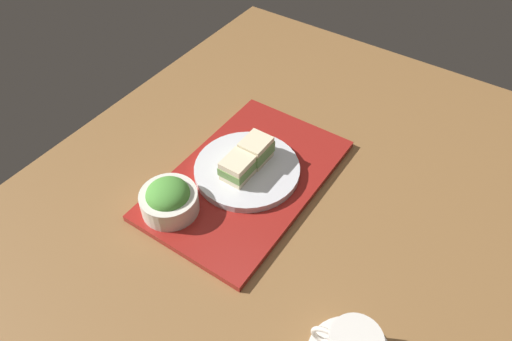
% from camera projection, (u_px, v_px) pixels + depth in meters
% --- Properties ---
extents(ground_plane, '(1.40, 1.00, 0.03)m').
position_uv_depth(ground_plane, '(261.00, 219.00, 0.95)').
color(ground_plane, brown).
extents(serving_tray, '(0.44, 0.28, 0.01)m').
position_uv_depth(serving_tray, '(247.00, 179.00, 0.99)').
color(serving_tray, maroon).
rests_on(serving_tray, ground_plane).
extents(sandwich_plate, '(0.22, 0.22, 0.02)m').
position_uv_depth(sandwich_plate, '(247.00, 170.00, 0.99)').
color(sandwich_plate, silver).
rests_on(sandwich_plate, serving_tray).
extents(sandwich_near, '(0.07, 0.05, 0.05)m').
position_uv_depth(sandwich_near, '(256.00, 150.00, 0.98)').
color(sandwich_near, beige).
rests_on(sandwich_near, sandwich_plate).
extents(sandwich_far, '(0.06, 0.05, 0.05)m').
position_uv_depth(sandwich_far, '(238.00, 168.00, 0.95)').
color(sandwich_far, beige).
rests_on(sandwich_far, sandwich_plate).
extents(salad_bowl, '(0.11, 0.11, 0.07)m').
position_uv_depth(salad_bowl, '(169.00, 199.00, 0.90)').
color(salad_bowl, silver).
rests_on(salad_bowl, serving_tray).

